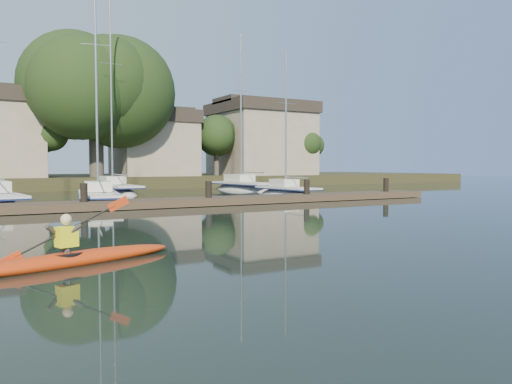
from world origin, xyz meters
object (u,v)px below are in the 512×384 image
sailboat_2 (98,207)px  sailboat_7 (243,193)px  sailboat_4 (287,198)px  dock (150,203)px  sailboat_6 (114,195)px  kayak (73,256)px

sailboat_2 → sailboat_7: bearing=42.6°
sailboat_2 → sailboat_4: sailboat_2 is taller
dock → sailboat_7: size_ratio=2.47×
sailboat_6 → sailboat_7: 9.99m
dock → sailboat_2: sailboat_2 is taller
kayak → sailboat_7: bearing=38.4°
dock → sailboat_4: bearing=24.5°
dock → sailboat_4: size_ratio=3.18×
sailboat_2 → sailboat_7: 15.62m
sailboat_6 → sailboat_7: size_ratio=1.16×
sailboat_6 → sailboat_7: (9.89, -1.38, -0.02)m
dock → sailboat_2: (-1.57, 3.84, -0.38)m
dock → sailboat_2: 4.16m
sailboat_6 → sailboat_7: sailboat_6 is taller
sailboat_4 → sailboat_7: bearing=82.5°
dock → sailboat_2: size_ratio=2.40×
kayak → sailboat_7: sailboat_7 is taller
kayak → sailboat_4: 24.09m
dock → sailboat_6: bearing=83.2°
sailboat_2 → sailboat_4: 12.59m
sailboat_2 → sailboat_4: bearing=14.9°
kayak → sailboat_2: 16.83m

